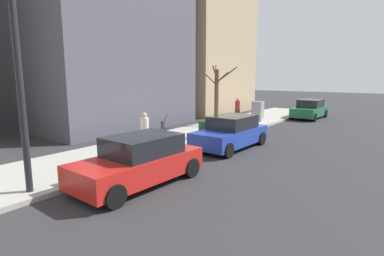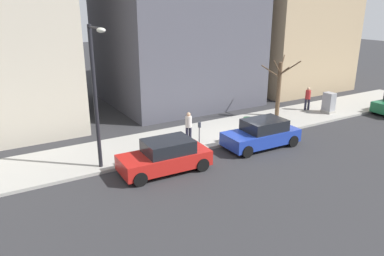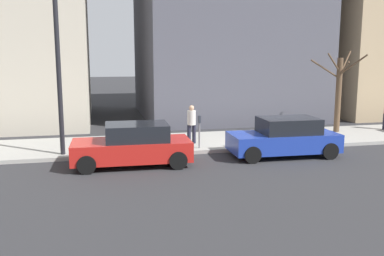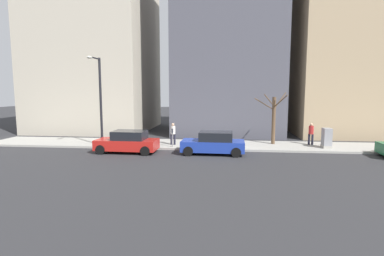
# 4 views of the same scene
# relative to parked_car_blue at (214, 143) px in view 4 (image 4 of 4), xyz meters

# --- Properties ---
(ground_plane) EXTENTS (120.00, 120.00, 0.00)m
(ground_plane) POSITION_rel_parked_car_blue_xyz_m (1.03, 0.05, -0.74)
(ground_plane) COLOR #2B2B2D
(sidewalk) EXTENTS (4.00, 36.00, 0.15)m
(sidewalk) POSITION_rel_parked_car_blue_xyz_m (3.03, 0.05, -0.66)
(sidewalk) COLOR #9E9B93
(sidewalk) RESTS_ON ground
(parked_car_blue) EXTENTS (2.01, 4.24, 1.52)m
(parked_car_blue) POSITION_rel_parked_car_blue_xyz_m (0.00, 0.00, 0.00)
(parked_car_blue) COLOR #1E389E
(parked_car_blue) RESTS_ON ground
(parked_car_red) EXTENTS (2.03, 4.25, 1.52)m
(parked_car_red) POSITION_rel_parked_car_blue_xyz_m (-0.13, 5.92, 0.00)
(parked_car_red) COLOR red
(parked_car_red) RESTS_ON ground
(parking_meter) EXTENTS (0.14, 0.10, 1.35)m
(parking_meter) POSITION_rel_parked_car_blue_xyz_m (1.48, 3.07, 0.24)
(parking_meter) COLOR slate
(parking_meter) RESTS_ON sidewalk
(utility_box) EXTENTS (0.83, 0.61, 1.43)m
(utility_box) POSITION_rel_parked_car_blue_xyz_m (2.33, -8.05, 0.11)
(utility_box) COLOR #A8A399
(utility_box) RESTS_ON sidewalk
(streetlamp) EXTENTS (1.97, 0.32, 6.50)m
(streetlamp) POSITION_rel_parked_car_blue_xyz_m (1.31, 8.47, 3.28)
(streetlamp) COLOR black
(streetlamp) RESTS_ON sidewalk
(bare_tree) EXTENTS (1.81, 2.49, 3.99)m
(bare_tree) POSITION_rel_parked_car_blue_xyz_m (3.61, -4.47, 1.43)
(bare_tree) COLOR brown
(bare_tree) RESTS_ON sidewalk
(trash_bin) EXTENTS (0.56, 0.56, 0.90)m
(trash_bin) POSITION_rel_parked_car_blue_xyz_m (1.93, -0.57, -0.14)
(trash_bin) COLOR #14381E
(trash_bin) RESTS_ON sidewalk
(pedestrian_near_meter) EXTENTS (0.36, 0.38, 1.66)m
(pedestrian_near_meter) POSITION_rel_parked_car_blue_xyz_m (3.58, -7.29, 0.35)
(pedestrian_near_meter) COLOR #1E1E2D
(pedestrian_near_meter) RESTS_ON sidewalk
(pedestrian_midblock) EXTENTS (0.36, 0.39, 1.66)m
(pedestrian_midblock) POSITION_rel_parked_car_blue_xyz_m (2.42, 3.19, 0.35)
(pedestrian_midblock) COLOR #1E1E2D
(pedestrian_midblock) RESTS_ON sidewalk
(office_tower_left) EXTENTS (9.01, 9.01, 19.70)m
(office_tower_left) POSITION_rel_parked_car_blue_xyz_m (11.03, -11.98, 9.11)
(office_tower_left) COLOR tan
(office_tower_left) RESTS_ON ground
(office_block_center) EXTENTS (10.37, 10.37, 18.84)m
(office_block_center) POSITION_rel_parked_car_blue_xyz_m (11.71, -0.94, 8.68)
(office_block_center) COLOR #4C4C56
(office_block_center) RESTS_ON ground
(office_tower_right) EXTENTS (11.55, 11.55, 19.89)m
(office_tower_right) POSITION_rel_parked_car_blue_xyz_m (12.30, 13.28, 9.21)
(office_tower_right) COLOR #BCB29E
(office_tower_right) RESTS_ON ground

